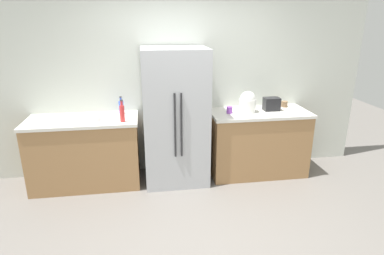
% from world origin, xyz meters
% --- Properties ---
extents(ground_plane, '(10.70, 10.70, 0.00)m').
position_xyz_m(ground_plane, '(0.00, 0.00, 0.00)').
color(ground_plane, slate).
extents(kitchen_back_panel, '(5.35, 0.10, 3.07)m').
position_xyz_m(kitchen_back_panel, '(0.00, 1.66, 1.53)').
color(kitchen_back_panel, silver).
rests_on(kitchen_back_panel, ground_plane).
extents(counter_left, '(1.44, 0.67, 0.94)m').
position_xyz_m(counter_left, '(-1.38, 1.27, 0.47)').
color(counter_left, '#9E7247').
rests_on(counter_left, ground_plane).
extents(counter_right, '(1.39, 0.67, 0.94)m').
position_xyz_m(counter_right, '(1.03, 1.27, 0.47)').
color(counter_right, '#9E7247').
rests_on(counter_right, ground_plane).
extents(refrigerator, '(0.85, 0.72, 1.83)m').
position_xyz_m(refrigerator, '(-0.16, 1.24, 0.92)').
color(refrigerator, '#B2B5BA').
rests_on(refrigerator, ground_plane).
extents(toaster, '(0.22, 0.15, 0.18)m').
position_xyz_m(toaster, '(1.21, 1.31, 1.03)').
color(toaster, black).
rests_on(toaster, counter_right).
extents(rice_cooker, '(0.23, 0.23, 0.29)m').
position_xyz_m(rice_cooker, '(0.85, 1.28, 1.07)').
color(rice_cooker, white).
rests_on(rice_cooker, counter_right).
extents(bottle_a, '(0.06, 0.06, 0.28)m').
position_xyz_m(bottle_a, '(-0.85, 1.08, 1.05)').
color(bottle_a, red).
rests_on(bottle_a, counter_left).
extents(bottle_b, '(0.07, 0.07, 0.24)m').
position_xyz_m(bottle_b, '(-0.88, 1.45, 1.03)').
color(bottle_b, blue).
rests_on(bottle_b, counter_left).
extents(cup_a, '(0.08, 0.08, 0.09)m').
position_xyz_m(cup_a, '(0.59, 1.25, 0.98)').
color(cup_a, purple).
rests_on(cup_a, counter_right).
extents(cup_b, '(0.09, 0.09, 0.08)m').
position_xyz_m(cup_b, '(1.48, 1.45, 0.98)').
color(cup_b, brown).
rests_on(cup_b, counter_right).
extents(bowl_a, '(0.15, 0.15, 0.05)m').
position_xyz_m(bowl_a, '(-1.20, 1.20, 0.96)').
color(bowl_a, white).
rests_on(bowl_a, counter_left).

